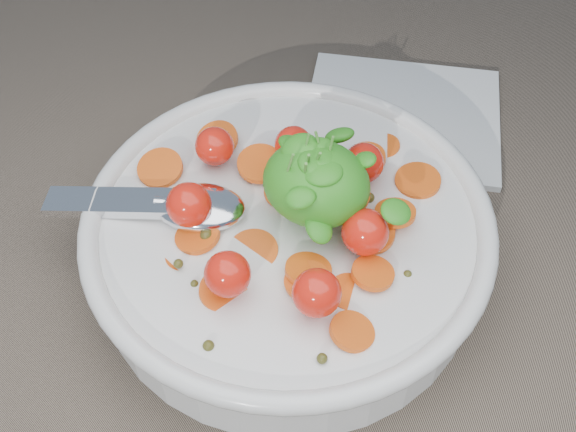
% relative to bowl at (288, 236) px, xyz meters
% --- Properties ---
extents(ground, '(6.00, 6.00, 0.00)m').
position_rel_bowl_xyz_m(ground, '(0.02, -0.00, -0.04)').
color(ground, '#7A6957').
rests_on(ground, ground).
extents(bowl, '(0.33, 0.31, 0.13)m').
position_rel_bowl_xyz_m(bowl, '(0.00, 0.00, 0.00)').
color(bowl, silver).
rests_on(bowl, ground).
extents(napkin, '(0.22, 0.20, 0.01)m').
position_rel_bowl_xyz_m(napkin, '(0.03, 0.20, -0.03)').
color(napkin, white).
rests_on(napkin, ground).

